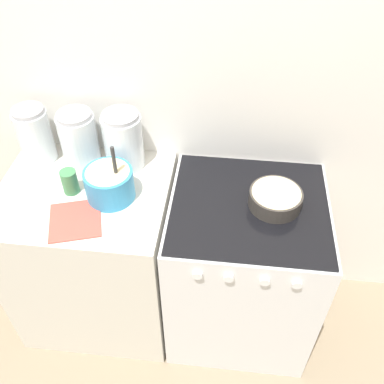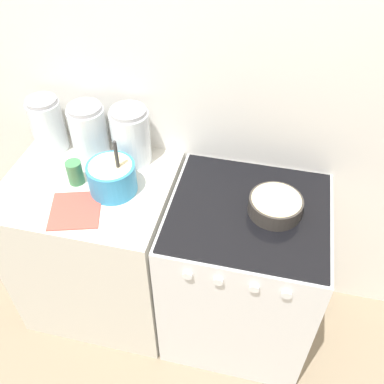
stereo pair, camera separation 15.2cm
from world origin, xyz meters
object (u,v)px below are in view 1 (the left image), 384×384
object	(u,v)px
baking_pan	(275,198)
storage_jar_right	(124,144)
tin_can	(70,182)
storage_jar_left	(36,138)
stove	(242,268)
storage_jar_middle	(80,141)
mixing_bowl	(109,183)

from	to	relation	value
baking_pan	storage_jar_right	distance (m)	0.72
baking_pan	tin_can	xyz separation A→B (m)	(-0.88, -0.01, 0.02)
baking_pan	tin_can	bearing A→B (deg)	-179.14
storage_jar_left	stove	bearing A→B (deg)	-11.86
storage_jar_right	tin_can	bearing A→B (deg)	-132.76
stove	storage_jar_left	xyz separation A→B (m)	(-1.00, 0.21, 0.57)
stove	storage_jar_middle	world-z (taller)	storage_jar_middle
stove	tin_can	size ratio (longest dim) A/B	8.05
storage_jar_left	tin_can	world-z (taller)	storage_jar_left
storage_jar_right	tin_can	distance (m)	0.30
mixing_bowl	storage_jar_right	world-z (taller)	storage_jar_right
mixing_bowl	tin_can	xyz separation A→B (m)	(-0.18, 0.01, -0.02)
stove	baking_pan	world-z (taller)	baking_pan
storage_jar_middle	storage_jar_right	world-z (taller)	storage_jar_right
storage_jar_middle	tin_can	bearing A→B (deg)	-86.79
stove	storage_jar_left	bearing A→B (deg)	168.14
storage_jar_left	storage_jar_right	world-z (taller)	storage_jar_right
baking_pan	storage_jar_left	size ratio (longest dim) A/B	0.82
baking_pan	tin_can	size ratio (longest dim) A/B	2.00
baking_pan	storage_jar_right	bearing A→B (deg)	163.88
stove	tin_can	distance (m)	0.93
mixing_bowl	storage_jar_middle	distance (m)	0.30
mixing_bowl	storage_jar_right	bearing A→B (deg)	86.11
storage_jar_left	storage_jar_right	size ratio (longest dim) A/B	0.98
mixing_bowl	tin_can	world-z (taller)	mixing_bowl
mixing_bowl	storage_jar_middle	world-z (taller)	mixing_bowl
mixing_bowl	storage_jar_left	xyz separation A→B (m)	(-0.40, 0.22, 0.04)
stove	storage_jar_right	distance (m)	0.84
storage_jar_left	storage_jar_right	distance (m)	0.42
stove	mixing_bowl	world-z (taller)	mixing_bowl
baking_pan	storage_jar_right	size ratio (longest dim) A/B	0.81
mixing_bowl	baking_pan	distance (m)	0.71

